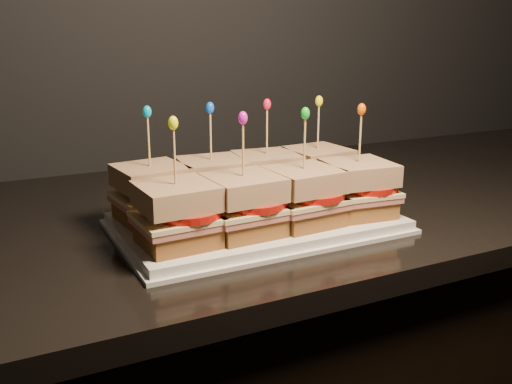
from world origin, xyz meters
name	(u,v)px	position (x,y,z in m)	size (l,w,h in m)	color
granite_slab	(236,213)	(-0.16, 1.67, 0.91)	(2.46, 0.68, 0.03)	black
platter	(256,223)	(-0.19, 1.55, 0.93)	(0.38, 0.24, 0.02)	white
platter_rim	(256,227)	(-0.19, 1.55, 0.93)	(0.40, 0.25, 0.01)	white
sandwich_0_bread_bot	(152,211)	(-0.32, 1.60, 0.95)	(0.09, 0.09, 0.02)	brown
sandwich_0_ham	(152,200)	(-0.32, 1.60, 0.97)	(0.10, 0.09, 0.01)	#B25751
sandwich_0_cheese	(151,195)	(-0.32, 1.60, 0.98)	(0.10, 0.10, 0.01)	beige
sandwich_0_tomato	(161,190)	(-0.31, 1.60, 0.98)	(0.09, 0.09, 0.01)	#B3150D
sandwich_0_bread_top	(151,177)	(-0.32, 1.60, 1.00)	(0.09, 0.09, 0.03)	#642D11
sandwich_0_pick	(149,145)	(-0.32, 1.60, 1.05)	(0.00, 0.00, 0.09)	tan
sandwich_0_frill	(147,112)	(-0.32, 1.60, 1.09)	(0.01, 0.01, 0.02)	#0394B9
sandwich_1_bread_bot	(212,203)	(-0.23, 1.60, 0.95)	(0.09, 0.09, 0.02)	brown
sandwich_1_ham	(212,192)	(-0.23, 1.60, 0.97)	(0.10, 0.09, 0.01)	#B25751
sandwich_1_cheese	(212,188)	(-0.23, 1.60, 0.98)	(0.10, 0.10, 0.01)	beige
sandwich_1_tomato	(221,183)	(-0.22, 1.60, 0.98)	(0.09, 0.09, 0.01)	#B3150D
sandwich_1_bread_top	(211,170)	(-0.23, 1.60, 1.00)	(0.09, 0.09, 0.03)	#642D11
sandwich_1_pick	(211,139)	(-0.23, 1.60, 1.05)	(0.00, 0.00, 0.09)	tan
sandwich_1_frill	(210,108)	(-0.23, 1.60, 1.09)	(0.01, 0.01, 0.02)	blue
sandwich_2_bread_bot	(267,195)	(-0.14, 1.60, 0.95)	(0.09, 0.09, 0.02)	brown
sandwich_2_ham	(267,185)	(-0.14, 1.60, 0.97)	(0.10, 0.09, 0.01)	#B25751
sandwich_2_cheese	(267,181)	(-0.14, 1.60, 0.98)	(0.10, 0.10, 0.01)	beige
sandwich_2_tomato	(275,176)	(-0.13, 1.60, 0.98)	(0.09, 0.09, 0.01)	#B3150D
sandwich_2_bread_top	(267,164)	(-0.14, 1.60, 1.00)	(0.09, 0.09, 0.03)	#642D11
sandwich_2_pick	(267,134)	(-0.14, 1.60, 1.05)	(0.00, 0.00, 0.09)	tan
sandwich_2_frill	(267,104)	(-0.14, 1.60, 1.09)	(0.01, 0.01, 0.02)	red
sandwich_3_bread_bot	(316,188)	(-0.05, 1.60, 0.95)	(0.09, 0.09, 0.02)	brown
sandwich_3_ham	(317,179)	(-0.05, 1.60, 0.97)	(0.10, 0.09, 0.01)	#B25751
sandwich_3_cheese	(317,174)	(-0.05, 1.60, 0.98)	(0.10, 0.10, 0.01)	beige
sandwich_3_tomato	(325,170)	(-0.04, 1.60, 0.98)	(0.09, 0.09, 0.01)	#B3150D
sandwich_3_bread_top	(317,158)	(-0.05, 1.60, 1.00)	(0.09, 0.09, 0.03)	#642D11
sandwich_3_pick	(318,130)	(-0.05, 1.60, 1.05)	(0.00, 0.00, 0.09)	tan
sandwich_3_frill	(319,101)	(-0.05, 1.60, 1.09)	(0.01, 0.01, 0.02)	yellow
sandwich_4_bread_bot	(178,235)	(-0.32, 1.49, 0.95)	(0.09, 0.09, 0.02)	brown
sandwich_4_ham	(177,223)	(-0.32, 1.49, 0.97)	(0.10, 0.09, 0.01)	#B25751
sandwich_4_cheese	(177,217)	(-0.32, 1.49, 0.98)	(0.10, 0.10, 0.01)	beige
sandwich_4_tomato	(188,212)	(-0.31, 1.49, 0.98)	(0.09, 0.09, 0.01)	#B3150D
sandwich_4_bread_top	(176,196)	(-0.32, 1.49, 1.00)	(0.09, 0.09, 0.03)	#642D11
sandwich_4_pick	(175,160)	(-0.32, 1.49, 1.05)	(0.00, 0.00, 0.09)	tan
sandwich_4_frill	(173,123)	(-0.32, 1.49, 1.09)	(0.01, 0.01, 0.02)	#EEEF09
sandwich_5_bread_bot	(244,224)	(-0.23, 1.49, 0.95)	(0.09, 0.09, 0.02)	brown
sandwich_5_ham	(243,213)	(-0.23, 1.49, 0.97)	(0.10, 0.09, 0.01)	#B25751
sandwich_5_cheese	(243,208)	(-0.23, 1.49, 0.98)	(0.10, 0.10, 0.01)	beige
sandwich_5_tomato	(254,202)	(-0.22, 1.49, 0.98)	(0.09, 0.09, 0.01)	#B3150D
sandwich_5_bread_top	(243,187)	(-0.23, 1.49, 1.00)	(0.09, 0.09, 0.03)	#642D11
sandwich_5_pick	(243,153)	(-0.23, 1.49, 1.05)	(0.00, 0.00, 0.09)	tan
sandwich_5_frill	(243,118)	(-0.23, 1.49, 1.09)	(0.01, 0.01, 0.02)	#D316AF
sandwich_6_bread_bot	(303,215)	(-0.14, 1.49, 0.95)	(0.09, 0.09, 0.02)	brown
sandwich_6_ham	(303,204)	(-0.14, 1.49, 0.97)	(0.10, 0.09, 0.01)	#B25751
sandwich_6_cheese	(303,199)	(-0.14, 1.49, 0.98)	(0.10, 0.10, 0.01)	beige
sandwich_6_tomato	(313,193)	(-0.13, 1.49, 0.98)	(0.09, 0.09, 0.01)	#B3150D
sandwich_6_bread_top	(304,180)	(-0.14, 1.49, 1.00)	(0.09, 0.09, 0.03)	#642D11
sandwich_6_pick	(305,147)	(-0.14, 1.49, 1.05)	(0.00, 0.00, 0.09)	tan
sandwich_6_frill	(305,113)	(-0.14, 1.49, 1.09)	(0.01, 0.01, 0.02)	green
sandwich_7_bread_bot	(357,206)	(-0.05, 1.49, 0.95)	(0.09, 0.09, 0.02)	brown
sandwich_7_ham	(357,195)	(-0.05, 1.49, 0.97)	(0.10, 0.09, 0.01)	#B25751
sandwich_7_cheese	(358,191)	(-0.05, 1.49, 0.98)	(0.10, 0.10, 0.01)	beige
sandwich_7_tomato	(367,186)	(-0.04, 1.49, 0.98)	(0.09, 0.09, 0.01)	#B3150D
sandwich_7_bread_top	(358,172)	(-0.05, 1.49, 1.00)	(0.09, 0.09, 0.03)	#642D11
sandwich_7_pick	(360,141)	(-0.05, 1.49, 1.05)	(0.00, 0.00, 0.09)	tan
sandwich_7_frill	(362,109)	(-0.05, 1.49, 1.09)	(0.01, 0.01, 0.02)	#EE5403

